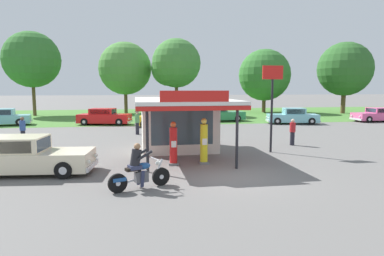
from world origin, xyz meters
name	(u,v)px	position (x,y,z in m)	size (l,w,h in m)	color
ground_plane	(230,175)	(0.00, 0.00, 0.00)	(300.00, 300.00, 0.00)	slate
grass_verge_strip	(164,115)	(0.00, 30.00, 0.00)	(120.00, 24.00, 0.01)	#477A33
service_station_kiosk	(179,120)	(-1.29, 5.53, 1.66)	(4.63, 7.32, 3.29)	silver
gas_pump_nearside	(173,145)	(-1.98, 2.18, 0.88)	(0.44, 0.44, 1.93)	slate
gas_pump_offside	(204,143)	(-0.61, 2.18, 0.94)	(0.44, 0.44, 2.06)	slate
motorcycle_with_rider	(139,170)	(-3.53, -1.21, 0.65)	(2.08, 1.01, 1.58)	black
featured_classic_sedan	(23,157)	(-8.02, 1.65, 0.68)	(5.48, 2.41, 1.50)	beige
parked_car_back_row_centre	(104,117)	(-6.47, 19.57, 0.70)	(5.19, 2.90, 1.50)	red
parked_car_back_row_far_right	(293,117)	(11.15, 17.29, 0.68)	(5.06, 2.75, 1.50)	#7AC6D1
parked_car_back_row_centre_right	(378,115)	(20.70, 17.84, 0.66)	(5.11, 2.04, 1.41)	#E55993
parked_car_back_row_left	(218,114)	(4.73, 20.90, 0.70)	(5.54, 2.15, 1.56)	#2D844C
parked_car_back_row_far_left	(164,119)	(-1.18, 16.80, 0.68)	(5.17, 3.01, 1.47)	gold
bystander_chatting_near_pumps	(293,131)	(5.58, 6.08, 0.82)	(0.34, 0.34, 1.57)	black
bystander_standing_back_lot	(23,130)	(-10.32, 9.09, 0.88)	(0.34, 0.34, 1.67)	black
bystander_strolling_foreground	(137,122)	(-3.49, 12.30, 0.93)	(0.38, 0.38, 1.72)	black
tree_oak_left	(264,76)	(14.20, 32.32, 5.03)	(7.13, 7.13, 8.74)	brown
tree_oak_far_left	(32,60)	(-15.80, 31.31, 6.78)	(6.72, 6.72, 10.16)	brown
tree_oak_right	(174,65)	(1.39, 30.62, 6.33)	(6.25, 6.25, 9.61)	brown
tree_oak_far_right	(125,68)	(-4.84, 33.77, 5.98)	(7.00, 7.00, 9.49)	brown
tree_oak_centre	(346,71)	(24.02, 28.37, 5.69)	(7.08, 7.08, 9.43)	brown
roadside_pole_sign	(272,93)	(3.44, 4.24, 3.12)	(1.10, 0.12, 4.54)	black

